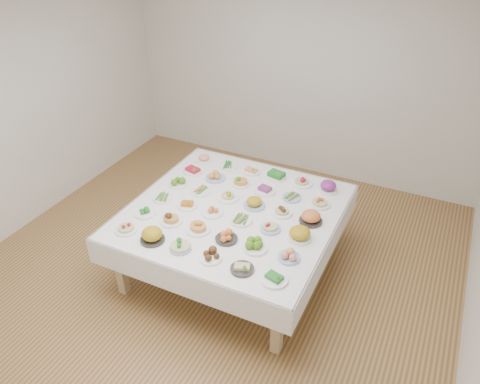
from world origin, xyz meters
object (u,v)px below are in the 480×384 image
at_px(dish_35, 328,186).
at_px(dish_0, 126,227).
at_px(display_table, 234,215).
at_px(dish_18, 178,182).

bearing_deg(dish_35, dish_0, -134.87).
distance_m(display_table, dish_0, 1.09).
relative_size(dish_0, dish_35, 0.96).
bearing_deg(display_table, dish_35, 45.41).
bearing_deg(dish_0, dish_35, 45.13).
relative_size(display_table, dish_18, 10.11).
relative_size(dish_18, dish_35, 0.95).
bearing_deg(dish_18, display_table, -11.71).
distance_m(display_table, dish_18, 0.79).
xyz_separation_m(display_table, dish_18, (-0.77, 0.16, 0.11)).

